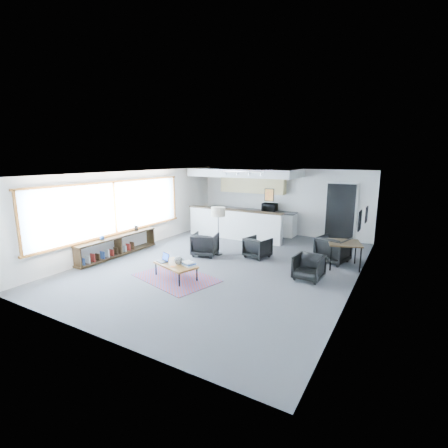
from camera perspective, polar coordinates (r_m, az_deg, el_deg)
The scene contains 21 objects.
room at distance 9.16m, azimuth 0.30°, elevation 0.73°, with size 7.02×9.02×2.62m.
window at distance 10.63m, azimuth -18.67°, elevation 2.49°, with size 0.10×5.95×1.66m.
console at distance 10.64m, azimuth -18.29°, elevation -3.70°, with size 0.35×3.00×0.80m.
kitchenette at distance 12.94m, azimuth 3.85°, elevation 4.27°, with size 4.20×1.96×2.60m.
doorway at distance 12.58m, azimuth 19.77°, elevation 1.99°, with size 1.10×0.12×2.15m.
track_light at distance 11.23m, azimuth 3.30°, elevation 9.04°, with size 1.60×0.07×0.15m.
wall_art_lower at distance 8.41m, azimuth 22.76°, elevation 0.56°, with size 0.03×0.38×0.48m.
wall_art_upper at distance 9.69m, azimuth 23.76°, elevation 1.54°, with size 0.03×0.34×0.44m.
kilim_rug at distance 8.51m, azimuth -8.42°, elevation -9.34°, with size 2.34×1.88×0.01m.
coffee_table at distance 8.39m, azimuth -8.49°, elevation -7.16°, with size 1.28×0.93×0.38m.
laptop at distance 8.62m, azimuth -10.51°, elevation -6.09°, with size 0.36×0.33×0.21m.
ceramic_pot at distance 8.30m, azimuth -8.00°, elevation -6.35°, with size 0.22×0.22×0.22m.
book_stack at distance 8.21m, azimuth -6.19°, elevation -6.97°, with size 0.40×0.36×0.10m.
coaster at distance 8.21m, azimuth -9.05°, elevation -7.38°, with size 0.13×0.13×0.01m.
armchair_left at distance 10.22m, azimuth -3.34°, elevation -3.40°, with size 0.75×0.70×0.77m, color black.
armchair_right at distance 10.04m, azimuth 5.94°, elevation -3.94°, with size 0.68×0.63×0.70m, color black.
floor_lamp at distance 10.08m, azimuth -1.02°, elevation 1.87°, with size 0.53×0.53×1.52m.
dining_table at distance 9.64m, azimuth 20.39°, elevation -3.38°, with size 1.07×1.07×0.72m.
dining_chair_near at distance 8.50m, azimuth 14.68°, elevation -7.52°, with size 0.58×0.54×0.60m, color black.
dining_chair_far at distance 10.06m, azimuth 18.61°, elevation -4.40°, with size 0.70×0.65×0.72m, color black.
microwave at distance 13.04m, azimuth 8.01°, elevation 3.10°, with size 0.57×0.31×0.38m, color black.
Camera 1 is at (4.46, -7.81, 3.04)m, focal length 26.00 mm.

